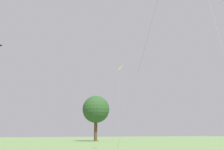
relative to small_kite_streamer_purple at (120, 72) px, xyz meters
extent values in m
cylinder|color=#B2B2B7|center=(-5.92, -13.21, -3.41)|extent=(1.13, 5.18, 12.17)
cube|color=yellow|center=(-0.02, -0.05, 0.39)|extent=(0.81, 0.99, 0.65)
cylinder|color=#B2B2B7|center=(0.20, 0.58, -4.55)|extent=(0.45, 1.28, 9.88)
cylinder|color=#B2B2B7|center=(-0.10, -14.93, 0.14)|extent=(1.72, 2.57, 19.25)
cylinder|color=#513823|center=(12.11, 34.62, -6.81)|extent=(0.85, 0.85, 5.34)
sphere|color=#284C23|center=(12.11, 34.62, -1.31)|extent=(7.08, 7.08, 7.08)
camera|label=1|loc=(-15.00, -26.86, -7.57)|focal=40.65mm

